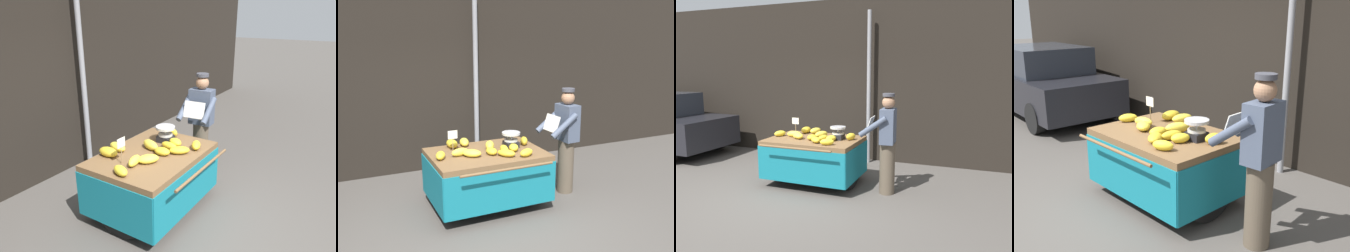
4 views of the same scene
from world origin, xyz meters
The scene contains 19 objects.
ground_plane centered at (0.00, 0.00, 0.00)m, with size 60.00×60.00×0.00m, color #514C47.
back_wall centered at (0.00, 2.80, 1.85)m, with size 16.00×0.24×3.69m, color black.
street_pole centered at (0.72, 2.45, 1.68)m, with size 0.09×0.09×3.37m, color gray.
banana_cart centered at (0.22, 0.71, 0.63)m, with size 1.67×1.37×0.85m.
weighing_scale centered at (0.65, 0.79, 0.97)m, with size 0.28×0.28×0.24m.
price_sign centered at (-0.25, 0.85, 1.10)m, with size 0.14×0.01×0.34m.
banana_bunch_0 centered at (0.45, 0.59, 0.90)m, with size 0.11×0.27×0.10m, color gold.
banana_bunch_1 centered at (-0.48, 0.67, 0.91)m, with size 0.12×0.24×0.11m, color yellow.
banana_bunch_2 centered at (0.03, 1.15, 0.91)m, with size 0.14×0.29×0.11m, color yellow.
banana_bunch_3 centered at (0.31, 0.81, 0.92)m, with size 0.13×0.30×0.13m, color yellow.
banana_bunch_4 centered at (-0.19, 0.69, 0.91)m, with size 0.11×0.27×0.11m, color yellow.
banana_bunch_5 centered at (-0.18, 1.14, 0.92)m, with size 0.16×0.28×0.12m, color gold.
banana_bunch_6 centered at (0.66, 0.29, 0.91)m, with size 0.12×0.24×0.11m, color yellow.
banana_bunch_7 centered at (-0.05, 0.58, 0.91)m, with size 0.17×0.27×0.11m, color yellow.
banana_bunch_8 centered at (0.60, 0.58, 0.91)m, with size 0.14×0.21×0.11m, color yellow.
banana_bunch_9 centered at (0.24, 0.57, 0.90)m, with size 0.15×0.23×0.10m, color gold.
banana_bunch_10 centered at (0.40, 0.40, 0.90)m, with size 0.15×0.27×0.10m, color gold.
banana_bunch_11 centered at (0.89, 0.81, 0.92)m, with size 0.11×0.21×0.13m, color gold.
vendor_person centered at (1.58, 0.69, 0.87)m, with size 0.60×0.54×1.71m.
Camera 3 is at (2.88, -4.69, 2.09)m, focal length 35.68 mm.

